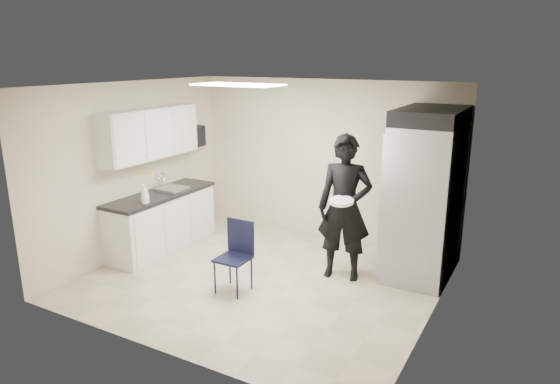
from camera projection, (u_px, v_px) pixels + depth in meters
The scene contains 21 objects.
floor at pixel (262, 279), 6.83m from camera, with size 4.50×4.50×0.00m, color #B0A38A.
ceiling at pixel (260, 85), 6.15m from camera, with size 4.50×4.50×0.00m, color silver.
back_wall at pixel (324, 160), 8.18m from camera, with size 4.50×4.50×0.00m, color beige.
left_wall at pixel (134, 169), 7.55m from camera, with size 4.00×4.00×0.00m, color beige.
right_wall at pixel (438, 212), 5.44m from camera, with size 4.00×4.00×0.00m, color beige.
ceiling_panel at pixel (238, 85), 6.77m from camera, with size 1.20×0.60×0.02m, color white.
lower_counter at pixel (162, 222), 7.80m from camera, with size 0.60×1.90×0.86m, color silver.
countertop at pixel (160, 195), 7.68m from camera, with size 0.64×1.95×0.05m, color black.
sink at pixel (172, 192), 7.89m from camera, with size 0.42×0.40×0.14m, color gray.
faucet at pixel (162, 181), 7.94m from camera, with size 0.02×0.02×0.24m, color silver.
upper_cabinets at pixel (150, 133), 7.49m from camera, with size 0.35×1.80×0.75m, color silver.
towel_dispenser at pixel (195, 136), 8.55m from camera, with size 0.22×0.30×0.35m, color black.
notice_sticker_left at pixel (140, 173), 7.65m from camera, with size 0.00×0.12×0.07m, color yellow.
notice_sticker_right at pixel (149, 173), 7.83m from camera, with size 0.00×0.12×0.07m, color yellow.
commercial_fridge at pixel (425, 201), 6.77m from camera, with size 0.80×1.35×2.10m, color gray.
fridge_compressor at pixel (432, 116), 6.47m from camera, with size 0.80×1.35×0.20m, color black.
folding_chair at pixel (233, 259), 6.36m from camera, with size 0.40×0.40×0.90m, color black.
man_tuxedo at pixel (345, 208), 6.65m from camera, with size 0.72×0.48×1.98m, color black.
bucket_lid at pixel (341, 201), 6.38m from camera, with size 0.31×0.31×0.04m, color white.
soap_bottle_a at pixel (144, 194), 7.08m from camera, with size 0.11×0.11×0.29m, color silver.
soap_bottle_b at pixel (145, 195), 7.15m from camera, with size 0.10×0.10×0.21m, color #B5B3BF.
Camera 1 is at (3.26, -5.37, 2.95)m, focal length 32.00 mm.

